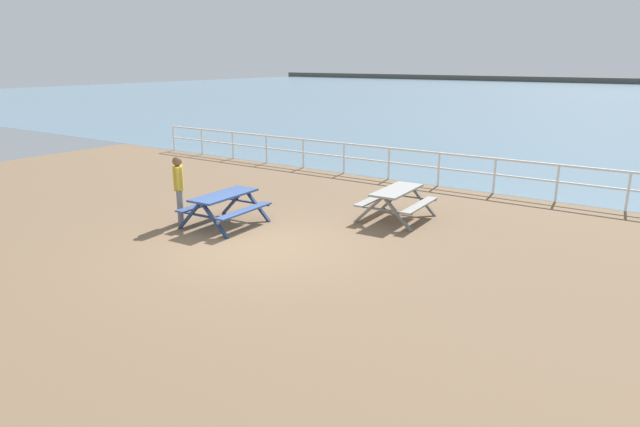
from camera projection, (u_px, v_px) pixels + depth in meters
name	position (u px, v px, depth m)	size (l,w,h in m)	color
ground_plane	(256.00, 251.00, 11.88)	(30.00, 24.00, 0.20)	brown
sea_band	(613.00, 100.00, 53.63)	(142.00, 90.00, 0.01)	slate
seaward_railing	(413.00, 160.00, 17.79)	(23.07, 0.07, 1.08)	white
picnic_table_near_left	(397.00, 197.00, 13.75)	(1.62, 1.87, 0.80)	gray
picnic_table_mid_centre	(224.00, 202.00, 13.25)	(1.62, 1.87, 0.80)	#334C84
visitor	(179.00, 186.00, 13.30)	(0.41, 0.39, 1.66)	slate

